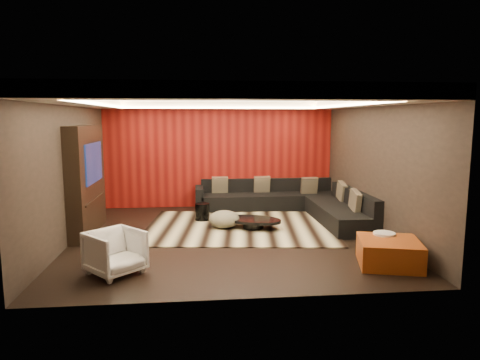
{
  "coord_description": "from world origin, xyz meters",
  "views": [
    {
      "loc": [
        -0.61,
        -8.29,
        2.35
      ],
      "look_at": [
        0.3,
        0.6,
        1.05
      ],
      "focal_mm": 32.0,
      "sensor_mm": 36.0,
      "label": 1
    }
  ],
  "objects": [
    {
      "name": "red_feature_wall",
      "position": [
        0.0,
        2.97,
        1.4
      ],
      "size": [
        5.98,
        0.05,
        2.78
      ],
      "primitive_type": "cube",
      "color": "#6B0C0A",
      "rests_on": "ground"
    },
    {
      "name": "coffee_table",
      "position": [
        0.58,
        0.54,
        0.12
      ],
      "size": [
        1.6,
        1.6,
        0.2
      ],
      "primitive_type": "cylinder",
      "rotation": [
        0.0,
        0.0,
        -0.43
      ],
      "color": "black",
      "rests_on": "rug"
    },
    {
      "name": "orange_ottoman",
      "position": [
        2.45,
        -1.94,
        0.21
      ],
      "size": [
        1.14,
        1.14,
        0.41
      ],
      "primitive_type": "cube",
      "rotation": [
        0.0,
        0.0,
        -0.26
      ],
      "color": "#954713",
      "rests_on": "floor"
    },
    {
      "name": "sectional_sofa",
      "position": [
        1.73,
        1.86,
        0.26
      ],
      "size": [
        3.65,
        3.5,
        0.75
      ],
      "color": "black",
      "rests_on": "floor"
    },
    {
      "name": "white_side_table",
      "position": [
        2.5,
        -1.63,
        0.23
      ],
      "size": [
        0.47,
        0.47,
        0.45
      ],
      "primitive_type": "cylinder",
      "rotation": [
        0.0,
        0.0,
        0.38
      ],
      "color": "silver",
      "rests_on": "floor"
    },
    {
      "name": "tv_shelf",
      "position": [
        -2.69,
        0.6,
        0.7
      ],
      "size": [
        0.04,
        1.6,
        0.04
      ],
      "primitive_type": "cube",
      "color": "black",
      "rests_on": "ground"
    },
    {
      "name": "wall_back",
      "position": [
        0.0,
        3.01,
        1.4
      ],
      "size": [
        6.0,
        0.02,
        2.8
      ],
      "primitive_type": "cube",
      "color": "black",
      "rests_on": "ground"
    },
    {
      "name": "cove_front",
      "position": [
        0.0,
        -2.36,
        2.6
      ],
      "size": [
        4.8,
        0.08,
        0.04
      ],
      "primitive_type": "cube",
      "color": "#FFD899",
      "rests_on": "ground"
    },
    {
      "name": "drum_stool",
      "position": [
        -0.49,
        1.36,
        0.22
      ],
      "size": [
        0.34,
        0.34,
        0.39
      ],
      "primitive_type": "cylinder",
      "rotation": [
        0.0,
        0.0,
        -0.04
      ],
      "color": "black",
      "rests_on": "rug"
    },
    {
      "name": "soffit_right",
      "position": [
        2.7,
        0.0,
        2.69
      ],
      "size": [
        0.6,
        4.8,
        0.22
      ],
      "primitive_type": "cube",
      "color": "silver",
      "rests_on": "ground"
    },
    {
      "name": "striped_pouf",
      "position": [
        -0.04,
        0.65,
        0.2
      ],
      "size": [
        0.83,
        0.83,
        0.36
      ],
      "primitive_type": "ellipsoid",
      "rotation": [
        0.0,
        0.0,
        0.32
      ],
      "color": "beige",
      "rests_on": "rug"
    },
    {
      "name": "wall_right",
      "position": [
        3.01,
        0.0,
        1.4
      ],
      "size": [
        0.02,
        6.0,
        2.8
      ],
      "primitive_type": "cube",
      "color": "black",
      "rests_on": "ground"
    },
    {
      "name": "soffit_left",
      "position": [
        -2.7,
        0.0,
        2.69
      ],
      "size": [
        0.6,
        4.8,
        0.22
      ],
      "primitive_type": "cube",
      "color": "silver",
      "rests_on": "ground"
    },
    {
      "name": "throw_pillows",
      "position": [
        1.78,
        1.91,
        0.62
      ],
      "size": [
        3.09,
        2.81,
        0.5
      ],
      "color": "tan",
      "rests_on": "sectional_sofa"
    },
    {
      "name": "soffit_front",
      "position": [
        0.0,
        -2.7,
        2.69
      ],
      "size": [
        6.0,
        0.6,
        0.22
      ],
      "primitive_type": "cube",
      "color": "silver",
      "rests_on": "ground"
    },
    {
      "name": "tv_screen",
      "position": [
        -2.69,
        0.6,
        1.45
      ],
      "size": [
        0.04,
        1.3,
        0.8
      ],
      "primitive_type": "cube",
      "color": "black",
      "rests_on": "ground"
    },
    {
      "name": "tv_surround",
      "position": [
        -2.85,
        0.6,
        1.1
      ],
      "size": [
        0.3,
        2.0,
        2.2
      ],
      "primitive_type": "cube",
      "color": "black",
      "rests_on": "ground"
    },
    {
      "name": "soffit_back",
      "position": [
        0.0,
        2.7,
        2.69
      ],
      "size": [
        6.0,
        0.6,
        0.22
      ],
      "primitive_type": "cube",
      "color": "silver",
      "rests_on": "ground"
    },
    {
      "name": "armchair",
      "position": [
        -1.85,
        -1.9,
        0.34
      ],
      "size": [
        1.03,
        1.04,
        0.68
      ],
      "primitive_type": "imported",
      "rotation": [
        0.0,
        0.0,
        0.75
      ],
      "color": "white",
      "rests_on": "floor"
    },
    {
      "name": "cove_back",
      "position": [
        0.0,
        2.36,
        2.6
      ],
      "size": [
        4.8,
        0.08,
        0.04
      ],
      "primitive_type": "cube",
      "color": "#FFD899",
      "rests_on": "ground"
    },
    {
      "name": "wall_left",
      "position": [
        -3.01,
        0.0,
        1.4
      ],
      "size": [
        0.02,
        6.0,
        2.8
      ],
      "primitive_type": "cube",
      "color": "black",
      "rests_on": "ground"
    },
    {
      "name": "cove_right",
      "position": [
        2.36,
        0.0,
        2.6
      ],
      "size": [
        0.08,
        4.8,
        0.04
      ],
      "primitive_type": "cube",
      "color": "#FFD899",
      "rests_on": "ground"
    },
    {
      "name": "ceiling",
      "position": [
        0.0,
        0.0,
        2.81
      ],
      "size": [
        6.0,
        6.0,
        0.02
      ],
      "primitive_type": "cube",
      "color": "silver",
      "rests_on": "ground"
    },
    {
      "name": "floor",
      "position": [
        0.0,
        0.0,
        -0.01
      ],
      "size": [
        6.0,
        6.0,
        0.02
      ],
      "primitive_type": "cube",
      "color": "black",
      "rests_on": "ground"
    },
    {
      "name": "cove_left",
      "position": [
        -2.36,
        0.0,
        2.6
      ],
      "size": [
        0.08,
        4.8,
        0.04
      ],
      "primitive_type": "cube",
      "color": "#FFD899",
      "rests_on": "ground"
    },
    {
      "name": "rug",
      "position": [
        0.3,
        0.69,
        0.01
      ],
      "size": [
        4.32,
        3.44,
        0.02
      ],
      "primitive_type": "cube",
      "rotation": [
        0.0,
        0.0,
        -0.11
      ],
      "color": "beige",
      "rests_on": "floor"
    }
  ]
}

